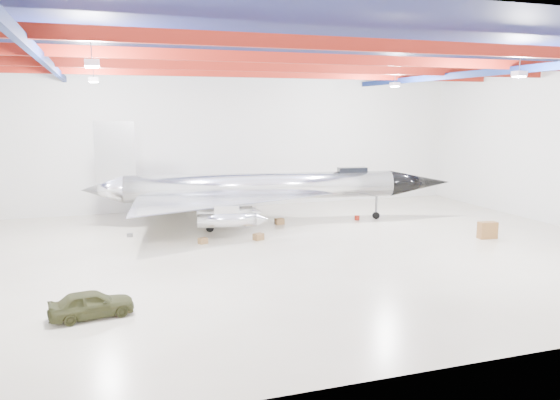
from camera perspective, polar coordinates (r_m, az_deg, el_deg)
name	(u,v)px	position (r m, az deg, el deg)	size (l,w,h in m)	color
floor	(288,251)	(31.15, 0.83, -5.35)	(40.00, 40.00, 0.00)	#C0B299
wall_back	(227,140)	(44.63, -5.54, 6.24)	(40.00, 40.00, 0.00)	silver
ceiling	(288,52)	(30.28, 0.88, 15.21)	(40.00, 40.00, 0.00)	#0A0F38
ceiling_structure	(288,65)	(30.22, 0.87, 13.94)	(39.50, 29.50, 1.08)	maroon
jet_aircraft	(261,190)	(38.38, -1.99, 1.04)	(26.27, 17.21, 7.19)	silver
jeep	(91,304)	(22.64, -19.10, -10.20)	(1.28, 3.18, 1.08)	#37391C
desk	(487,230)	(36.41, 20.86, -2.97)	(1.14, 0.57, 1.05)	brown
crate_ply	(203,241)	(33.13, -8.06, -4.24)	(0.50, 0.40, 0.35)	olive
toolbox_red	(251,216)	(40.47, -3.06, -1.69)	(0.45, 0.36, 0.32)	maroon
parts_bin	(279,221)	(38.28, -0.05, -2.24)	(0.59, 0.47, 0.41)	olive
crate_small	(130,235)	(35.81, -15.43, -3.56)	(0.32, 0.26, 0.23)	#59595B
tool_chest	(357,218)	(40.13, 8.05, -1.85)	(0.37, 0.37, 0.33)	maroon
oil_barrel	(258,237)	(33.72, -2.27, -3.86)	(0.58, 0.46, 0.41)	olive
spares_box	(237,216)	(40.43, -4.56, -1.71)	(0.35, 0.35, 0.32)	#59595B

